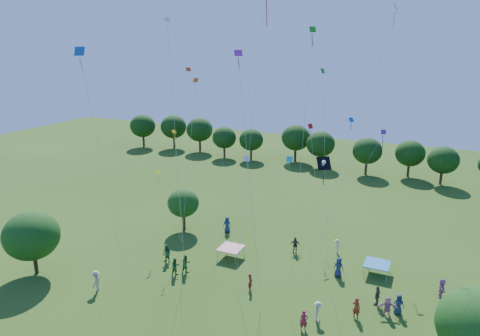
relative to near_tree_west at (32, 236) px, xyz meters
name	(u,v)px	position (x,y,z in m)	size (l,w,h in m)	color
near_tree_west	(32,236)	(0.00, 0.00, 0.00)	(4.95, 4.95, 6.04)	#422B19
near_tree_north	(183,203)	(7.19, 14.13, -0.57)	(3.56, 3.56, 4.85)	#422B19
near_tree_east	(480,326)	(35.82, 1.78, 0.29)	(5.08, 5.08, 6.39)	#422B19
treeline	(333,145)	(16.62, 46.65, 0.28)	(88.01, 8.77, 6.77)	#422B19
tent_red_stripe	(231,248)	(15.02, 10.27, -2.77)	(2.20, 2.20, 1.10)	red
tent_blue	(377,264)	(28.63, 12.99, -2.77)	(2.20, 2.20, 1.10)	#1A67AB
crowd_person_0	(399,304)	(31.01, 7.42, -2.96)	(0.84, 0.45, 1.69)	navy
crowd_person_1	(304,321)	(24.85, 2.34, -2.98)	(0.62, 0.40, 1.65)	maroon
crowd_person_2	(176,267)	(11.95, 5.04, -2.93)	(0.86, 0.47, 1.75)	#255323
crowd_person_3	(96,281)	(7.17, 0.05, -2.86)	(1.24, 0.56, 1.90)	#ADA58A
crowd_person_4	(295,245)	(20.50, 13.85, -2.94)	(1.01, 0.46, 1.73)	#37322C
crowd_person_5	(387,306)	(30.25, 6.81, -2.99)	(1.52, 0.54, 1.63)	#AF6694
crowd_person_6	(339,267)	(25.51, 11.11, -2.88)	(0.92, 0.50, 1.86)	navy
crowd_person_7	(250,282)	(19.14, 5.62, -3.02)	(0.59, 0.38, 1.58)	maroon
crowd_person_8	(167,254)	(9.85, 6.76, -2.88)	(0.92, 0.50, 1.87)	#285D34
crowd_person_9	(318,311)	(25.48, 3.92, -3.00)	(1.06, 0.48, 1.63)	beige
crowd_person_10	(377,296)	(29.33, 7.99, -2.97)	(0.98, 0.44, 1.67)	#474339
crowd_person_11	(442,288)	(34.07, 11.37, -2.95)	(1.60, 0.57, 1.71)	#A8629C
crowd_person_12	(227,225)	(12.02, 15.50, -2.89)	(0.90, 0.49, 1.83)	navy
crowd_person_13	(356,308)	(28.09, 5.53, -2.94)	(0.65, 0.42, 1.74)	maroon
crowd_person_14	(186,264)	(12.61, 5.79, -2.87)	(0.92, 0.50, 1.87)	#33652B
crowd_person_15	(337,246)	(24.37, 15.62, -3.06)	(0.98, 0.44, 1.49)	beige
pirate_kite	(323,165)	(24.21, 8.52, 7.26)	(1.27, 3.11, 10.40)	black
red_high_kite	(261,44)	(18.28, 9.44, 16.61)	(1.13, 4.53, 24.22)	red
small_kite_0	(203,110)	(8.87, 16.26, 9.78)	(7.27, 0.63, 16.75)	red
small_kite_1	(176,155)	(8.19, 11.52, 5.70)	(2.72, 3.35, 10.67)	#D2A00B
small_kite_2	(161,183)	(7.07, 10.25, 2.93)	(3.66, 1.68, 6.65)	#E7FF16
small_kite_3	(306,110)	(23.16, 6.36, 11.94)	(0.51, 3.04, 20.34)	#1F8217
small_kite_4	(345,146)	(24.15, 17.51, 6.97)	(1.77, 3.46, 12.20)	blue
small_kite_5	(371,157)	(26.62, 17.89, 6.04)	(4.78, 4.39, 11.14)	#771A9C
small_kite_6	(249,183)	(18.70, 6.22, 5.68)	(2.59, 2.53, 10.36)	silver
small_kite_7	(285,166)	(17.19, 19.96, 3.43)	(3.78, 4.29, 6.98)	#0CA5B6
small_kite_8	(312,146)	(20.26, 19.59, 6.16)	(3.51, 5.97, 10.85)	red
small_kite_9	(192,128)	(11.13, 9.96, 9.03)	(1.79, 1.29, 16.15)	#DF5C0B
small_kite_10	(378,67)	(26.74, 16.34, 14.68)	(4.48, 3.24, 22.56)	yellow
small_kite_11	(325,140)	(24.09, 8.93, 9.22)	(1.19, 1.71, 17.36)	#1A8F1F
small_kite_12	(88,95)	(7.68, 0.70, 12.91)	(0.82, 3.31, 18.95)	#1149AF
small_kite_13	(244,122)	(20.01, 2.32, 11.43)	(1.17, 2.52, 18.75)	purple
small_kite_14	(174,118)	(13.04, 4.21, 10.94)	(0.67, 1.91, 21.01)	silver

